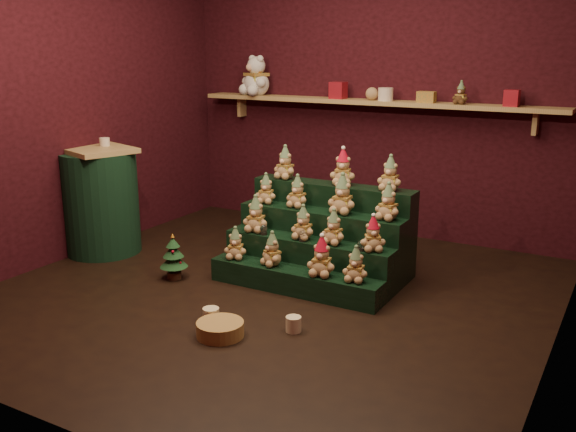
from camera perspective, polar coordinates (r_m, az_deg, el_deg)
The scene contains 40 objects.
ground at distance 4.89m, azimuth -1.74°, elevation -6.97°, with size 4.00×4.00×0.00m, color black.
back_wall at distance 6.39m, azimuth 7.90°, elevation 11.02°, with size 4.00×0.10×2.80m, color black.
front_wall at distance 3.01m, azimuth -22.70°, elevation 5.66°, with size 4.00×0.10×2.80m, color black.
left_wall at distance 5.89m, azimuth -19.47°, elevation 9.99°, with size 0.10×4.00×2.80m, color black.
back_shelf at distance 6.24m, azimuth 7.25°, elevation 9.97°, with size 3.60×0.26×0.24m.
riser_tier_front at distance 4.90m, azimuth 0.58°, elevation -5.77°, with size 1.40×0.22×0.18m, color black.
riser_tier_midfront at distance 5.06m, azimuth 1.79°, elevation -4.04°, with size 1.40×0.22×0.36m, color black.
riser_tier_midback at distance 5.21m, azimuth 2.93°, elevation -2.41°, with size 1.40×0.22×0.54m, color black.
riser_tier_back at distance 5.38m, azimuth 3.99°, elevation -0.89°, with size 1.40×0.22×0.72m, color black.
teddy_0 at distance 5.10m, azimuth -4.69°, elevation -2.43°, with size 0.18×0.16×0.25m, color tan, non-canonical shape.
teddy_1 at distance 4.92m, azimuth -1.40°, elevation -2.95°, with size 0.19×0.17×0.26m, color tan, non-canonical shape.
teddy_2 at distance 4.71m, azimuth 3.01°, elevation -3.62°, with size 0.21×0.19×0.30m, color tan, non-canonical shape.
teddy_3 at distance 4.62m, azimuth 6.05°, elevation -4.29°, with size 0.18×0.17×0.26m, color tan, non-canonical shape.
teddy_4 at distance 5.18m, azimuth -2.88°, elevation 0.17°, with size 0.21×0.19×0.29m, color tan, non-canonical shape.
teddy_5 at distance 4.97m, azimuth 1.36°, elevation -0.59°, with size 0.19×0.17×0.26m, color tan, non-canonical shape.
teddy_6 at distance 4.86m, azimuth 4.08°, elevation -1.00°, with size 0.19×0.17×0.26m, color tan, non-canonical shape.
teddy_7 at distance 4.73m, azimuth 7.56°, elevation -1.58°, with size 0.19×0.17×0.26m, color tan, non-canonical shape.
teddy_8 at distance 5.36m, azimuth -1.96°, elevation 2.44°, with size 0.18×0.16×0.25m, color tan, non-canonical shape.
teddy_9 at distance 5.22m, azimuth 0.86°, elevation 2.19°, with size 0.19×0.17×0.26m, color tan, non-canonical shape.
teddy_10 at distance 5.04m, azimuth 4.86°, elevation 1.95°, with size 0.22×0.20×0.31m, color tan, non-canonical shape.
teddy_11 at distance 4.90m, azimuth 8.91°, elevation 1.25°, with size 0.20×0.18×0.28m, color tan, non-canonical shape.
teddy_12 at distance 5.46m, azimuth -0.24°, elevation 4.77°, with size 0.20×0.18×0.28m, color tan, non-canonical shape.
teddy_13 at distance 5.24m, azimuth 4.91°, elevation 4.34°, with size 0.21×0.19×0.29m, color tan, non-canonical shape.
teddy_14 at distance 5.07m, azimuth 9.08°, elevation 3.76°, with size 0.19×0.18×0.27m, color tan, non-canonical shape.
snow_globe_a at distance 5.11m, azimuth -2.19°, elevation -1.22°, with size 0.06×0.06×0.08m.
snow_globe_b at distance 4.94m, azimuth 1.32°, elevation -1.74°, with size 0.07×0.07×0.09m.
snow_globe_c at distance 4.74m, azimuth 6.54°, elevation -2.62°, with size 0.06×0.06×0.08m.
side_table at distance 5.98m, azimuth -16.31°, elevation 1.29°, with size 0.75×0.69×0.96m.
table_ornament at distance 5.95m, azimuth -15.99°, elevation 6.36°, with size 0.09×0.09×0.07m, color beige.
mini_christmas_tree at distance 5.22m, azimuth -10.15°, elevation -3.58°, with size 0.22×0.22×0.38m.
mug_left at distance 4.41m, azimuth -6.86°, elevation -8.81°, with size 0.11×0.11×0.11m, color beige.
mug_right at distance 4.27m, azimuth 0.49°, elevation -9.59°, with size 0.10×0.10×0.10m, color beige.
wicker_basket at distance 4.23m, azimuth -6.05°, elevation -9.96°, with size 0.31×0.31×0.10m, color #A88344.
white_bear at distance 6.76m, azimuth -2.84°, elevation 12.82°, with size 0.36×0.33×0.51m, color white, non-canonical shape.
brown_bear at distance 5.92m, azimuth 15.12°, elevation 10.52°, with size 0.14×0.13×0.20m, color #493118, non-canonical shape.
gift_tin_red_a at distance 6.33m, azimuth 4.49°, elevation 11.08°, with size 0.14×0.14×0.16m, color maroon.
gift_tin_cream at distance 6.14m, azimuth 8.67°, elevation 10.65°, with size 0.14×0.14×0.12m, color beige.
gift_tin_red_b at distance 5.84m, azimuth 19.28°, elevation 9.87°, with size 0.12×0.12×0.14m, color maroon.
shelf_plush_ball at distance 6.19m, azimuth 7.47°, elevation 10.72°, with size 0.12×0.12×0.12m, color tan.
scarf_gift_box at distance 6.02m, azimuth 12.20°, elevation 10.30°, with size 0.16×0.10×0.10m, color orange.
Camera 1 is at (2.36, -3.87, 1.83)m, focal length 40.00 mm.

